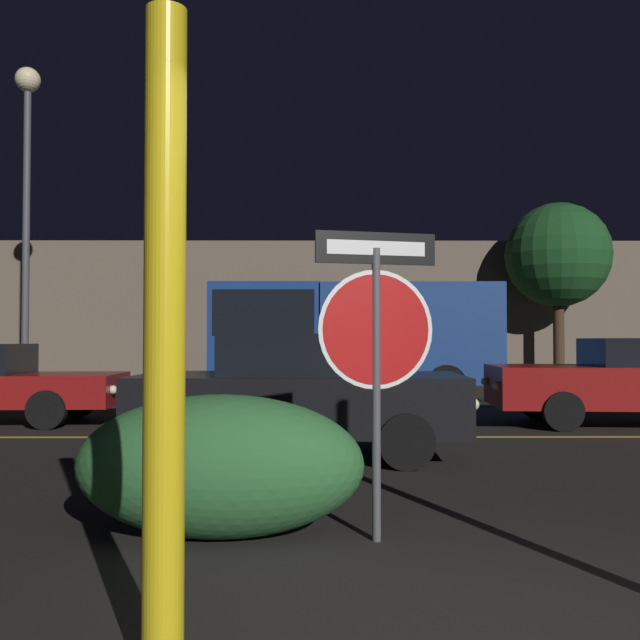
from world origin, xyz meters
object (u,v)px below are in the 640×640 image
(delivery_truck, at_px, (345,332))
(hedge_bush_1, at_px, (220,466))
(yellow_pole_left, at_px, (164,342))
(passing_car_2, at_px, (299,394))
(street_lamp, at_px, (27,164))
(tree_0, at_px, (558,256))
(stop_sign, at_px, (376,327))

(delivery_truck, bearing_deg, hedge_bush_1, 174.48)
(yellow_pole_left, bearing_deg, passing_car_2, 85.85)
(hedge_bush_1, relative_size, street_lamp, 0.27)
(passing_car_2, distance_m, street_lamp, 10.76)
(delivery_truck, xyz_separation_m, street_lamp, (-7.16, -0.39, 3.78))
(passing_car_2, distance_m, tree_0, 14.66)
(yellow_pole_left, relative_size, delivery_truck, 0.42)
(stop_sign, height_order, tree_0, tree_0)
(passing_car_2, relative_size, street_lamp, 0.53)
(street_lamp, bearing_deg, tree_0, 19.82)
(hedge_bush_1, distance_m, passing_car_2, 3.54)
(delivery_truck, distance_m, street_lamp, 8.11)
(delivery_truck, xyz_separation_m, tree_0, (6.45, 4.51, 2.29))
(hedge_bush_1, relative_size, passing_car_2, 0.50)
(yellow_pole_left, bearing_deg, street_lamp, 114.33)
(yellow_pole_left, xyz_separation_m, passing_car_2, (0.41, 5.61, -0.64))
(stop_sign, height_order, passing_car_2, stop_sign)
(delivery_truck, distance_m, tree_0, 8.20)
(hedge_bush_1, height_order, street_lamp, street_lamp)
(yellow_pole_left, xyz_separation_m, hedge_bush_1, (-0.05, 2.10, -0.87))
(yellow_pole_left, relative_size, hedge_bush_1, 1.36)
(passing_car_2, bearing_deg, tree_0, 151.80)
(yellow_pole_left, distance_m, tree_0, 19.67)
(street_lamp, xyz_separation_m, tree_0, (13.61, 4.91, -1.49))
(street_lamp, distance_m, tree_0, 14.55)
(stop_sign, relative_size, yellow_pole_left, 0.77)
(passing_car_2, bearing_deg, hedge_bush_1, -4.92)
(hedge_bush_1, bearing_deg, tree_0, 63.82)
(delivery_truck, relative_size, street_lamp, 0.86)
(passing_car_2, bearing_deg, yellow_pole_left, -1.62)
(hedge_bush_1, relative_size, delivery_truck, 0.31)
(street_lamp, bearing_deg, passing_car_2, -49.66)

